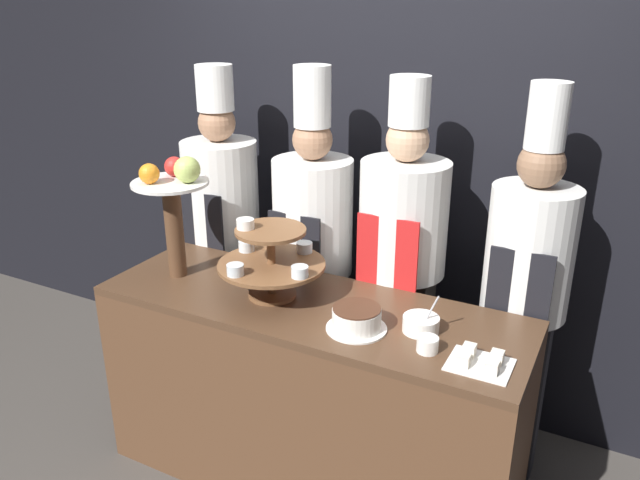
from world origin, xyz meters
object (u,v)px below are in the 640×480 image
at_px(serving_bowl_near, 421,324).
at_px(chef_right, 526,283).
at_px(fruit_pedestal, 174,197).
at_px(chef_center_right, 401,256).
at_px(cake_square_tray, 480,361).
at_px(tiered_stand, 271,259).
at_px(cup_white, 428,344).
at_px(chef_center_left, 313,243).
at_px(chef_left, 223,223).
at_px(cake_round, 357,319).

xyz_separation_m(serving_bowl_near, chef_right, (0.29, 0.50, 0.03)).
xyz_separation_m(fruit_pedestal, chef_center_right, (0.88, 0.52, -0.30)).
relative_size(cake_square_tray, chef_right, 0.12).
bearing_deg(tiered_stand, chef_center_right, 51.96).
bearing_deg(cup_white, fruit_pedestal, 174.71).
relative_size(serving_bowl_near, chef_right, 0.09).
bearing_deg(cake_square_tray, chef_right, 87.16).
height_order(chef_center_left, chef_center_right, chef_center_left).
xyz_separation_m(cake_square_tray, chef_center_left, (-1.00, 0.63, 0.04)).
xyz_separation_m(cake_square_tray, chef_left, (-1.55, 0.63, 0.05)).
relative_size(fruit_pedestal, chef_left, 0.31).
distance_m(fruit_pedestal, cup_white, 1.28).
xyz_separation_m(chef_center_left, chef_right, (1.03, 0.00, 0.00)).
height_order(cup_white, chef_center_right, chef_center_right).
bearing_deg(chef_right, cup_white, -109.58).
bearing_deg(chef_center_right, cup_white, -61.65).
distance_m(cake_square_tray, chef_center_left, 1.18).
bearing_deg(serving_bowl_near, chef_center_right, 118.31).
relative_size(cake_round, chef_left, 0.13).
relative_size(tiered_stand, serving_bowl_near, 2.80).
distance_m(serving_bowl_near, chef_center_left, 0.89).
relative_size(serving_bowl_near, chef_center_left, 0.09).
height_order(fruit_pedestal, serving_bowl_near, fruit_pedestal).
xyz_separation_m(chef_left, chef_center_left, (0.55, 0.00, -0.02)).
relative_size(chef_left, chef_right, 0.99).
distance_m(tiered_stand, fruit_pedestal, 0.53).
bearing_deg(chef_center_left, chef_center_right, 0.01).
distance_m(cake_round, chef_center_right, 0.61).
bearing_deg(cake_square_tray, cake_round, 176.38).
bearing_deg(chef_center_left, serving_bowl_near, -34.20).
xyz_separation_m(fruit_pedestal, chef_right, (1.45, 0.52, -0.32)).
distance_m(cup_white, serving_bowl_near, 0.14).
bearing_deg(cake_square_tray, chef_center_right, 130.00).
xyz_separation_m(cake_square_tray, serving_bowl_near, (-0.26, 0.13, 0.01)).
xyz_separation_m(cake_square_tray, chef_center_right, (-0.53, 0.63, 0.06)).
xyz_separation_m(cake_round, chef_right, (0.52, 0.60, 0.01)).
bearing_deg(chef_center_left, cake_square_tray, -32.36).
height_order(cup_white, chef_right, chef_right).
bearing_deg(tiered_stand, fruit_pedestal, -178.92).
height_order(serving_bowl_near, chef_left, chef_left).
height_order(cake_square_tray, chef_center_left, chef_center_left).
bearing_deg(tiered_stand, chef_center_left, 98.06).
distance_m(chef_left, chef_right, 1.58).
bearing_deg(cake_square_tray, chef_center_left, 147.64).
bearing_deg(fruit_pedestal, chef_center_right, 30.26).
bearing_deg(tiered_stand, serving_bowl_near, 0.41).
bearing_deg(chef_right, fruit_pedestal, -160.39).
height_order(cake_round, chef_left, chef_left).
xyz_separation_m(chef_center_right, chef_right, (0.56, -0.00, -0.02)).
height_order(cup_white, cake_square_tray, cup_white).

